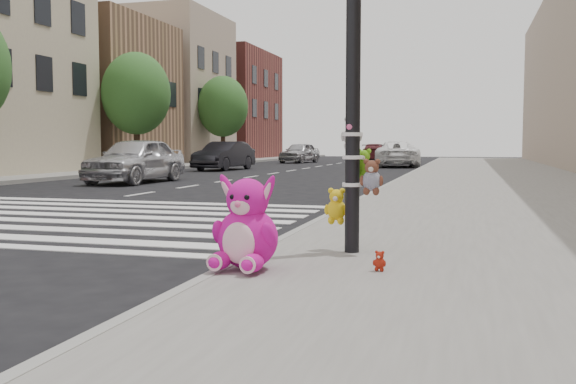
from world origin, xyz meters
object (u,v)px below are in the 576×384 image
at_px(red_teddy, 380,261).
at_px(car_silver_far, 136,160).
at_px(pink_bunny, 246,230).
at_px(car_white_near, 396,154).
at_px(signal_pole, 354,105).
at_px(car_dark_far, 224,156).

bearing_deg(red_teddy, car_silver_far, 134.05).
relative_size(pink_bunny, car_white_near, 0.18).
height_order(pink_bunny, car_silver_far, car_silver_far).
bearing_deg(signal_pole, car_dark_far, 114.60).
height_order(signal_pole, car_white_near, signal_pole).
bearing_deg(car_white_near, pink_bunny, 85.13).
relative_size(signal_pole, car_dark_far, 0.92).
bearing_deg(signal_pole, red_teddy, -66.44).
bearing_deg(car_white_near, signal_pole, 86.82).
bearing_deg(car_silver_far, signal_pole, -51.62).
xyz_separation_m(signal_pole, car_silver_far, (-9.67, 12.58, -0.98)).
height_order(car_dark_far, car_white_near, car_white_near).
xyz_separation_m(pink_bunny, car_white_near, (-1.93, 31.09, 0.21)).
bearing_deg(pink_bunny, red_teddy, 16.79).
relative_size(car_silver_far, car_white_near, 0.88).
xyz_separation_m(pink_bunny, car_dark_far, (-9.72, 24.25, 0.20)).
distance_m(signal_pole, car_dark_far, 25.32).
bearing_deg(signal_pole, pink_bunny, -122.98).
distance_m(signal_pole, pink_bunny, 1.93).
relative_size(red_teddy, car_silver_far, 0.04).
height_order(signal_pole, car_silver_far, signal_pole).
relative_size(signal_pole, pink_bunny, 4.32).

